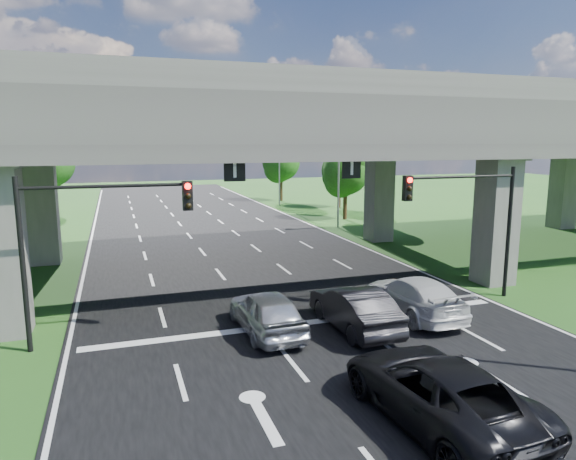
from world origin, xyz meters
TOP-DOWN VIEW (x-y plane):
  - ground at (0.00, 0.00)m, footprint 160.00×160.00m
  - road at (0.00, 10.00)m, footprint 18.00×120.00m
  - overpass at (0.00, 12.00)m, footprint 80.00×15.00m
  - signal_right at (7.82, 3.94)m, footprint 5.76×0.54m
  - signal_left at (-7.82, 3.94)m, footprint 5.76×0.54m
  - streetlight_far at (10.10, 24.00)m, footprint 3.38×0.25m
  - streetlight_beyond at (10.10, 40.00)m, footprint 3.38×0.25m
  - tree_left_near at (-13.95, 26.00)m, footprint 4.50×4.50m
  - tree_left_far at (-12.95, 42.00)m, footprint 4.80×4.80m
  - tree_right_near at (13.05, 28.00)m, footprint 4.20×4.20m
  - tree_right_mid at (16.05, 36.00)m, footprint 3.91×3.90m
  - tree_right_far at (12.05, 44.00)m, footprint 4.50×4.50m
  - car_silver at (-1.83, 3.00)m, footprint 2.09×4.86m
  - car_dark at (1.43, 2.30)m, footprint 1.81×4.99m
  - car_white at (4.48, 3.00)m, footprint 2.25×5.49m
  - car_trailing at (0.58, -4.31)m, footprint 3.14×6.20m

SIDE VIEW (x-z plane):
  - ground at x=0.00m, z-range 0.00..0.00m
  - road at x=0.00m, z-range 0.00..0.03m
  - car_white at x=4.48m, z-range 0.03..1.62m
  - car_silver at x=-1.83m, z-range 0.03..1.66m
  - car_dark at x=1.43m, z-range 0.03..1.67m
  - car_trailing at x=0.58m, z-range 0.03..1.71m
  - tree_right_mid at x=16.05m, z-range 0.79..7.55m
  - signal_right at x=7.82m, z-range 1.19..7.19m
  - signal_left at x=-7.82m, z-range 1.19..7.19m
  - tree_right_near at x=13.05m, z-range 0.86..8.14m
  - tree_left_near at x=-13.95m, z-range 0.92..8.72m
  - tree_right_far at x=12.05m, z-range 0.92..8.72m
  - tree_left_far at x=-12.95m, z-range 0.98..9.30m
  - streetlight_far at x=10.10m, z-range 0.85..10.85m
  - streetlight_beyond at x=10.10m, z-range 0.85..10.85m
  - overpass at x=0.00m, z-range 2.92..12.92m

